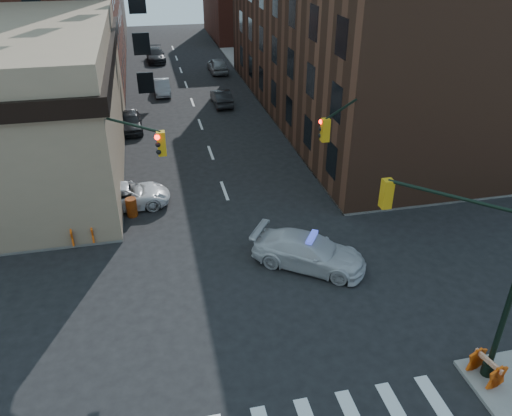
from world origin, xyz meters
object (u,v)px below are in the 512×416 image
parked_car_wnear (131,122)px  parked_car_enear (221,97)px  barrel_road (305,243)px  parked_car_wfar (162,87)px  barrel_bank (132,207)px  police_car (309,252)px  pickup (126,196)px  pedestrian_a (111,222)px  barricade_nw_a (82,234)px  barricade_se_a (486,369)px

parked_car_wnear → parked_car_enear: (7.97, 4.84, -0.03)m
barrel_road → parked_car_wfar: bearing=100.7°
barrel_bank → police_car: bearing=-39.0°
pickup → parked_car_wfar: bearing=-10.1°
parked_car_enear → police_car: bearing=89.3°
parked_car_enear → pedestrian_a: size_ratio=2.63×
parked_car_enear → barrel_road: size_ratio=4.54×
parked_car_wnear → parked_car_wfar: 9.85m
police_car → pedestrian_a: bearing=98.4°
parked_car_wfar → pedestrian_a: 25.52m
barrel_bank → barricade_nw_a: bearing=-134.7°
barrel_road → barricade_se_a: bearing=-68.0°
parked_car_enear → barrel_road: (0.37, -23.90, -0.23)m
police_car → pedestrian_a: size_ratio=3.37×
police_car → barrel_road: (0.22, 1.22, -0.32)m
police_car → barricade_se_a: 8.91m
barrel_bank → parked_car_wnear: bearing=89.9°
pickup → barrel_bank: pickup is taller
parked_car_enear → pedestrian_a: bearing=65.4°
parked_car_wfar → parked_car_enear: bearing=-42.4°
pickup → parked_car_wnear: (0.33, 12.50, 0.03)m
parked_car_wnear → barrel_bank: (-0.03, -13.68, -0.19)m
pedestrian_a → parked_car_wfar: bearing=114.5°
pickup → barricade_nw_a: size_ratio=3.86×
police_car → barrel_bank: bearing=85.4°
pedestrian_a → barrel_bank: bearing=98.5°
barrel_road → barrel_bank: barrel_bank is taller
police_car → pickup: size_ratio=1.08×
parked_car_wfar → barrel_road: bearing=-79.4°
parked_car_wfar → barrel_bank: 23.27m
parked_car_enear → pickup: bearing=63.4°
police_car → barrel_road: police_car is taller
parked_car_wnear → pedestrian_a: (-1.03, -15.82, 0.22)m
barrel_road → parked_car_enear: bearing=90.9°
parked_car_wnear → barricade_se_a: size_ratio=3.51×
parked_car_enear → barrel_bank: parked_car_enear is taller
pickup → parked_car_wfar: size_ratio=1.22×
pedestrian_a → barricade_se_a: (13.09, -12.45, -0.34)m
pedestrian_a → barrel_bank: 2.39m
barricade_se_a → barricade_nw_a: (-14.50, 12.15, 0.03)m
pedestrian_a → barrel_road: 9.93m
parked_car_wfar → barrel_road: size_ratio=4.44×
pedestrian_a → barrel_bank: (1.00, 2.13, -0.41)m
pickup → barricade_nw_a: bearing=148.1°
police_car → barrel_road: 1.28m
barrel_bank → barricade_nw_a: (-2.41, -2.43, 0.10)m
pedestrian_a → barrel_road: (9.37, -3.24, -0.49)m
pedestrian_a → parked_car_enear: bearing=100.0°
parked_car_wnear → barrel_road: (8.34, -19.06, -0.26)m
parked_car_wfar → pedestrian_a: size_ratio=2.56×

